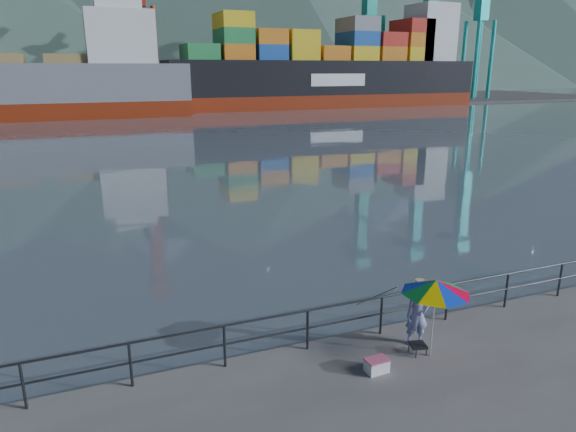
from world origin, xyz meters
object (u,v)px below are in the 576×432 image
(container_ship, at_px, (335,71))
(beach_umbrella, at_px, (436,287))
(fisherman, at_px, (417,315))
(bulk_carrier, at_px, (18,86))
(cooler_bag, at_px, (377,366))

(container_ship, bearing_deg, beach_umbrella, -115.07)
(fisherman, bearing_deg, beach_umbrella, -71.16)
(bulk_carrier, bearing_deg, cooler_bag, -79.52)
(beach_umbrella, height_order, cooler_bag, beach_umbrella)
(cooler_bag, bearing_deg, fisherman, 21.53)
(bulk_carrier, xyz_separation_m, container_ship, (49.54, 5.52, 1.70))
(container_ship, bearing_deg, fisherman, -115.25)
(beach_umbrella, relative_size, bulk_carrier, 0.04)
(fisherman, xyz_separation_m, beach_umbrella, (0.01, -0.57, 0.97))
(fisherman, xyz_separation_m, cooler_bag, (-1.49, -0.68, -0.62))
(fisherman, xyz_separation_m, bulk_carrier, (-14.38, 69.03, 3.41))
(fisherman, bearing_deg, bulk_carrier, 119.75)
(bulk_carrier, distance_m, container_ship, 49.87)
(fisherman, relative_size, bulk_carrier, 0.03)
(bulk_carrier, bearing_deg, beach_umbrella, -78.32)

